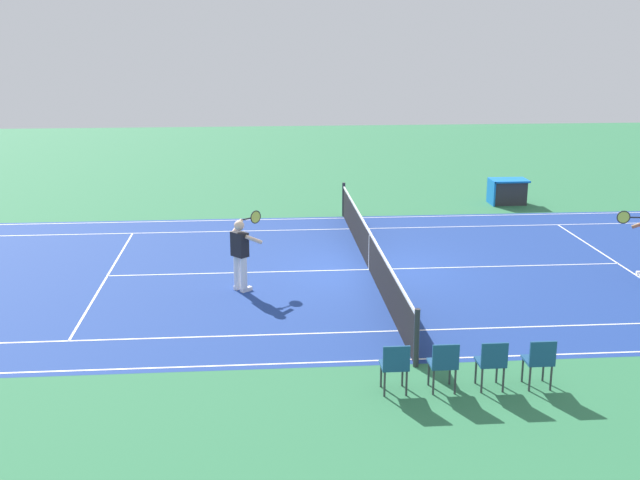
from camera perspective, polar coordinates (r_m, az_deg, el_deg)
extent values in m
plane|color=#2D7247|center=(19.51, 3.60, -2.16)|extent=(60.00, 60.00, 0.00)
cube|color=navy|center=(19.51, 3.60, -2.16)|extent=(24.20, 11.40, 0.00)
cube|color=white|center=(24.77, 1.80, 1.61)|extent=(23.80, 0.05, 0.01)
cube|color=white|center=(14.42, 6.73, -8.61)|extent=(23.80, 0.05, 0.01)
cube|color=white|center=(23.43, 2.18, 0.82)|extent=(23.80, 0.05, 0.01)
cube|color=white|center=(15.68, 5.74, -6.59)|extent=(23.80, 0.05, 0.01)
cube|color=white|center=(19.66, -15.21, -2.53)|extent=(0.05, 8.22, 0.01)
cube|color=white|center=(21.37, 20.86, -1.60)|extent=(0.05, 8.22, 0.01)
cube|color=white|center=(19.51, 3.60, -2.15)|extent=(12.80, 0.05, 0.01)
cylinder|color=#2D2D33|center=(24.94, 1.73, 2.97)|extent=(0.10, 0.10, 1.08)
cylinder|color=#2D2D33|center=(13.95, 7.04, -7.08)|extent=(0.10, 0.10, 1.08)
cube|color=black|center=(19.38, 3.62, -0.92)|extent=(0.02, 11.60, 0.88)
cube|color=white|center=(19.25, 3.65, 0.54)|extent=(0.04, 11.60, 0.06)
cube|color=white|center=(19.38, 3.62, -0.92)|extent=(0.04, 0.06, 0.88)
cylinder|color=white|center=(17.80, -5.56, -2.40)|extent=(0.15, 0.15, 0.74)
cube|color=white|center=(17.96, -5.38, -3.59)|extent=(0.28, 0.27, 0.09)
cylinder|color=white|center=(17.97, -6.06, -2.23)|extent=(0.15, 0.15, 0.74)
cube|color=white|center=(18.13, -5.87, -3.42)|extent=(0.28, 0.27, 0.09)
cube|color=black|center=(17.70, -5.87, -0.31)|extent=(0.43, 0.44, 0.56)
sphere|color=beige|center=(17.59, -5.90, 1.06)|extent=(0.23, 0.23, 0.23)
cylinder|color=beige|center=(17.57, -4.86, 0.04)|extent=(0.41, 0.24, 0.26)
cylinder|color=beige|center=(17.94, -6.04, 0.98)|extent=(0.29, 0.40, 0.30)
cylinder|color=#232326|center=(18.15, -5.40, 1.52)|extent=(0.24, 0.21, 0.04)
torus|color=#232326|center=(18.33, -4.70, 1.68)|extent=(0.25, 0.22, 0.31)
cylinder|color=#C6D84C|center=(18.33, -4.70, 1.68)|extent=(0.21, 0.18, 0.27)
cylinder|color=#232326|center=(19.66, 22.02, 1.53)|extent=(0.28, 0.08, 0.04)
torus|color=#232326|center=(19.58, 21.21, 1.56)|extent=(0.31, 0.08, 0.31)
cylinder|color=#C6D84C|center=(19.58, 21.21, 1.56)|extent=(0.27, 0.05, 0.27)
sphere|color=#CCE01E|center=(16.52, 6.71, -5.36)|extent=(0.07, 0.07, 0.07)
cylinder|color=#38383D|center=(13.83, 14.52, -9.12)|extent=(0.04, 0.04, 0.44)
cylinder|color=#38383D|center=(13.95, 15.94, -9.01)|extent=(0.04, 0.04, 0.44)
cylinder|color=#38383D|center=(13.52, 15.02, -9.73)|extent=(0.04, 0.04, 0.44)
cylinder|color=#38383D|center=(13.64, 16.46, -9.61)|extent=(0.04, 0.04, 0.44)
cube|color=navy|center=(13.64, 15.55, -8.44)|extent=(0.44, 0.44, 0.04)
cube|color=navy|center=(13.38, 15.91, -7.91)|extent=(0.44, 0.04, 0.40)
cylinder|color=#38383D|center=(13.59, 11.27, -9.35)|extent=(0.04, 0.04, 0.44)
cylinder|color=#38383D|center=(13.69, 12.74, -9.25)|extent=(0.04, 0.04, 0.44)
cylinder|color=#38383D|center=(13.28, 11.69, -9.98)|extent=(0.04, 0.04, 0.44)
cylinder|color=#38383D|center=(13.38, 13.19, -9.87)|extent=(0.04, 0.04, 0.44)
cube|color=navy|center=(13.39, 12.28, -8.67)|extent=(0.44, 0.44, 0.04)
cube|color=navy|center=(13.13, 12.59, -8.14)|extent=(0.44, 0.04, 0.40)
cylinder|color=#38383D|center=(13.40, 7.91, -9.56)|extent=(0.04, 0.04, 0.44)
cylinder|color=#38383D|center=(13.48, 9.43, -9.47)|extent=(0.04, 0.04, 0.44)
cylinder|color=#38383D|center=(13.09, 8.25, -10.20)|extent=(0.04, 0.04, 0.44)
cylinder|color=#38383D|center=(13.17, 9.81, -10.11)|extent=(0.04, 0.04, 0.44)
cube|color=navy|center=(13.19, 8.89, -8.88)|extent=(0.44, 0.44, 0.04)
cube|color=navy|center=(12.92, 9.14, -8.35)|extent=(0.44, 0.04, 0.40)
cylinder|color=#38383D|center=(13.26, 4.47, -9.73)|extent=(0.04, 0.04, 0.44)
cylinder|color=#38383D|center=(13.32, 6.02, -9.66)|extent=(0.04, 0.04, 0.44)
cylinder|color=#38383D|center=(12.94, 4.72, -10.40)|extent=(0.04, 0.04, 0.44)
cylinder|color=#38383D|center=(13.00, 6.31, -10.32)|extent=(0.04, 0.04, 0.44)
cube|color=navy|center=(13.03, 5.41, -9.07)|extent=(0.44, 0.44, 0.04)
cube|color=navy|center=(12.76, 5.59, -8.53)|extent=(0.44, 0.04, 0.40)
cube|color=#2D2D33|center=(27.50, 13.54, 3.40)|extent=(1.10, 0.70, 0.80)
cube|color=blue|center=(27.43, 13.59, 4.26)|extent=(1.24, 0.84, 0.06)
cube|color=blue|center=(27.32, 12.34, 3.44)|extent=(0.06, 0.84, 0.84)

